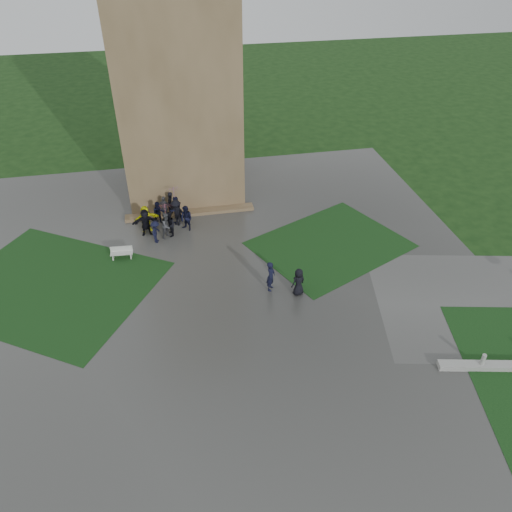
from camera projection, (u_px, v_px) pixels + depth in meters
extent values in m
plane|color=black|center=(207.00, 313.00, 26.76)|extent=(120.00, 120.00, 0.00)
cube|color=#363634|center=(203.00, 290.00, 28.35)|extent=(34.00, 34.00, 0.02)
cube|color=black|center=(52.00, 286.00, 28.62)|extent=(14.10, 13.46, 0.01)
cube|color=black|center=(330.00, 245.00, 32.06)|extent=(11.12, 10.15, 0.01)
cube|color=brown|center=(174.00, 66.00, 33.49)|extent=(8.00, 8.00, 18.00)
cube|color=brown|center=(190.00, 212.00, 35.14)|extent=(9.00, 0.80, 0.22)
cylinder|color=gray|center=(482.00, 362.00, 23.38)|extent=(0.20, 0.20, 0.90)
cube|color=#BCBBB7|center=(122.00, 253.00, 30.59)|extent=(1.37, 0.49, 0.05)
cube|color=#BCBBB7|center=(113.00, 257.00, 30.65)|extent=(0.09, 0.36, 0.38)
cube|color=#BCBBB7|center=(131.00, 255.00, 30.77)|extent=(0.09, 0.36, 0.38)
cube|color=#BCBBB7|center=(121.00, 249.00, 30.63)|extent=(1.35, 0.13, 0.36)
imported|color=black|center=(177.00, 213.00, 33.50)|extent=(1.36, 1.18, 1.88)
imported|color=black|center=(176.00, 210.00, 33.78)|extent=(1.07, 0.91, 1.92)
imported|color=black|center=(170.00, 205.00, 34.38)|extent=(0.63, 0.79, 1.88)
imported|color=#414247|center=(165.00, 208.00, 34.15)|extent=(1.17, 0.95, 1.74)
imported|color=black|center=(159.00, 213.00, 33.69)|extent=(0.84, 0.54, 1.65)
imported|color=black|center=(146.00, 218.00, 33.35)|extent=(0.57, 1.39, 1.46)
imported|color=#E4E90D|center=(146.00, 219.00, 32.86)|extent=(1.85, 1.17, 1.88)
imported|color=black|center=(146.00, 222.00, 32.54)|extent=(1.73, 0.65, 1.85)
imported|color=black|center=(156.00, 232.00, 31.90)|extent=(0.77, 1.09, 1.52)
imported|color=#414247|center=(167.00, 225.00, 32.32)|extent=(0.96, 0.95, 1.77)
imported|color=black|center=(169.00, 224.00, 32.44)|extent=(0.51, 0.85, 1.71)
imported|color=black|center=(186.00, 218.00, 33.02)|extent=(0.96, 0.96, 1.77)
imported|color=#EF628D|center=(165.00, 210.00, 31.67)|extent=(0.93, 0.93, 0.85)
imported|color=purple|center=(174.00, 194.00, 33.07)|extent=(1.04, 1.04, 0.96)
imported|color=black|center=(271.00, 276.00, 27.89)|extent=(0.70, 0.80, 1.84)
imported|color=black|center=(298.00, 282.00, 27.60)|extent=(0.97, 0.82, 1.68)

